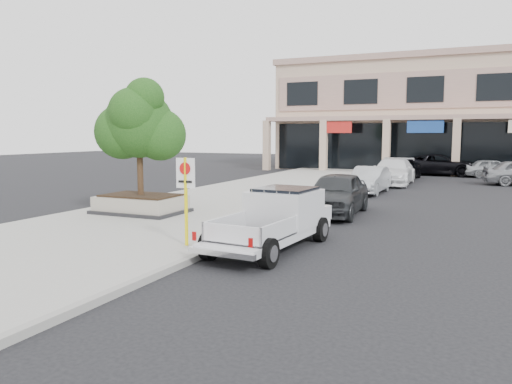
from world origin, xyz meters
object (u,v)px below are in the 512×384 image
curb_car_a (336,193)px  pickup_truck (270,220)px  curb_car_b (369,180)px  lot_car_d (441,165)px  lot_car_e (493,168)px  planter_tree (145,124)px  no_parking_sign (186,189)px  curb_car_c (393,172)px  curb_car_d (399,169)px  planter (141,204)px

curb_car_a → pickup_truck: bearing=-92.7°
curb_car_b → lot_car_d: lot_car_d is taller
lot_car_e → planter_tree: bearing=141.5°
planter_tree → no_parking_sign: (4.36, -4.16, -1.78)m
pickup_truck → curb_car_a: size_ratio=1.06×
curb_car_c → pickup_truck: bearing=-91.2°
no_parking_sign → curb_car_a: bearing=75.1°
curb_car_a → lot_car_d: (2.30, 20.90, -0.02)m
curb_car_c → lot_car_e: bearing=53.1°
lot_car_d → lot_car_e: 3.56m
no_parking_sign → pickup_truck: (1.94, 1.04, -0.84)m
curb_car_d → lot_car_d: size_ratio=0.90×
lot_car_e → lot_car_d: bearing=69.0°
curb_car_b → pickup_truck: bearing=-87.5°
planter → lot_car_d: (8.78, 24.36, 0.31)m
curb_car_c → planter: bearing=-113.1°
pickup_truck → curb_car_a: bearing=93.9°
planter → no_parking_sign: 6.13m
curb_car_a → lot_car_e: bearing=71.8°
planter_tree → pickup_truck: (6.30, -3.12, -2.62)m
curb_car_b → lot_car_d: (2.57, 13.51, 0.09)m
curb_car_b → lot_car_e: bearing=66.5°
planter_tree → curb_car_d: 20.64m
curb_car_a → curb_car_b: 7.40m
planter_tree → no_parking_sign: bearing=-43.7°
lot_car_d → planter: bearing=164.4°
planter_tree → no_parking_sign: size_ratio=1.74×
curb_car_a → curb_car_c: curb_car_a is taller
pickup_truck → curb_car_a: (0.05, 6.43, 0.02)m
no_parking_sign → curb_car_b: size_ratio=0.55×
planter → curb_car_b: curb_car_b is taller
curb_car_a → planter: bearing=-154.2°
curb_car_d → lot_car_e: (5.83, 4.14, -0.04)m
pickup_truck → curb_car_c: size_ratio=0.92×
lot_car_e → curb_car_c: bearing=132.6°
pickup_truck → curb_car_d: bearing=94.3°
no_parking_sign → curb_car_b: (1.73, 14.86, -0.94)m
curb_car_c → curb_car_d: bearing=91.9°
curb_car_b → planter: bearing=-118.2°
pickup_truck → lot_car_e: bearing=82.0°
curb_car_c → lot_car_e: 9.60m
curb_car_d → lot_car_d: lot_car_d is taller
curb_car_b → lot_car_d: bearing=80.9°
no_parking_sign → lot_car_d: (4.29, 28.36, -0.85)m
pickup_truck → curb_car_a: curb_car_a is taller
pickup_truck → curb_car_d: 22.59m
pickup_truck → lot_car_e: size_ratio=1.28×
planter → curb_car_a: bearing=28.1°
planter_tree → curb_car_c: bearing=67.8°
pickup_truck → curb_car_d: size_ratio=0.99×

